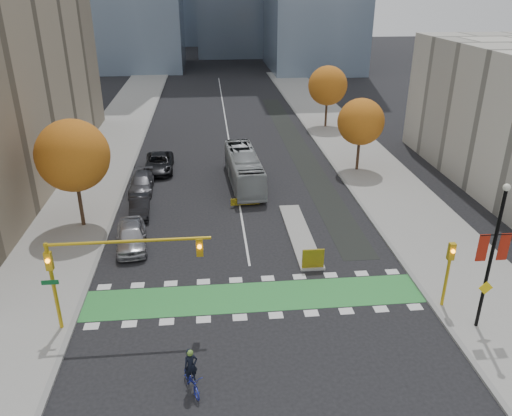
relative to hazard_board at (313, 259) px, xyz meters
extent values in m
plane|color=black|center=(-4.00, -4.20, -0.80)|extent=(300.00, 300.00, 0.00)
cube|color=gray|center=(-17.50, 15.80, -0.73)|extent=(7.00, 120.00, 0.15)
cube|color=gray|center=(9.50, 15.80, -0.73)|extent=(7.00, 120.00, 0.15)
cube|color=gray|center=(-14.00, 15.80, -0.73)|extent=(0.30, 120.00, 0.16)
cube|color=gray|center=(6.00, 15.80, -0.73)|extent=(0.30, 120.00, 0.16)
cube|color=#2C8738|center=(-4.00, -2.70, -0.79)|extent=(20.00, 3.00, 0.01)
cube|color=silver|center=(-4.00, 35.80, -0.80)|extent=(0.15, 70.00, 0.01)
cube|color=black|center=(3.50, 25.80, -0.80)|extent=(2.50, 50.00, 0.01)
cube|color=gray|center=(0.00, 4.80, -0.72)|extent=(1.60, 10.00, 0.16)
cube|color=yellow|center=(0.00, 0.00, 0.00)|extent=(1.40, 0.12, 1.30)
cylinder|color=#332114|center=(-16.00, 7.80, 1.82)|extent=(0.28, 0.28, 5.25)
sphere|color=#9A5712|center=(-16.00, 7.80, 4.83)|extent=(5.20, 5.20, 5.20)
cylinder|color=#332114|center=(8.00, 17.80, 1.47)|extent=(0.28, 0.28, 4.55)
sphere|color=#9A5712|center=(8.00, 17.80, 4.08)|extent=(4.40, 4.40, 4.40)
cylinder|color=#332114|center=(8.50, 33.80, 1.65)|extent=(0.28, 0.28, 4.90)
sphere|color=#9A5712|center=(8.50, 33.80, 4.45)|extent=(4.80, 4.80, 4.80)
cylinder|color=#BF9914|center=(-14.50, -4.70, 1.80)|extent=(0.20, 0.20, 5.20)
cylinder|color=#BF9914|center=(-10.50, -4.70, 4.30)|extent=(8.20, 0.16, 0.16)
cube|color=#BF9914|center=(-14.50, -4.70, 3.40)|extent=(0.35, 0.28, 1.00)
sphere|color=orange|center=(-14.50, -4.88, 3.50)|extent=(0.22, 0.22, 0.22)
cube|color=#BF9914|center=(-7.00, -4.70, 3.80)|extent=(0.35, 0.28, 1.00)
sphere|color=orange|center=(-7.00, -4.88, 3.90)|extent=(0.22, 0.22, 0.22)
cube|color=#0C5926|center=(-14.50, -5.10, 2.40)|extent=(0.85, 0.04, 0.25)
cylinder|color=#BF9914|center=(6.50, -4.70, 1.20)|extent=(0.18, 0.18, 4.00)
cube|color=#BF9914|center=(6.50, -4.70, 2.80)|extent=(0.35, 0.28, 1.00)
sphere|color=orange|center=(6.50, -4.88, 2.90)|extent=(0.22, 0.22, 0.22)
cylinder|color=black|center=(7.50, -6.70, 3.20)|extent=(0.18, 0.18, 8.00)
sphere|color=silver|center=(7.50, -6.70, 7.30)|extent=(0.36, 0.36, 0.36)
cylinder|color=black|center=(7.50, -6.70, 4.80)|extent=(1.60, 0.06, 0.06)
cube|color=#A6200F|center=(6.95, -6.70, 4.10)|extent=(0.55, 0.03, 1.50)
cube|color=#A6200F|center=(8.05, -6.70, 4.10)|extent=(0.55, 0.03, 1.50)
cube|color=yellow|center=(7.50, -6.82, 1.80)|extent=(0.78, 0.04, 0.78)
imported|color=navy|center=(-7.51, -9.71, -0.29)|extent=(1.32, 2.05, 1.02)
imported|color=black|center=(-7.51, -9.71, 0.57)|extent=(0.74, 0.61, 1.73)
sphere|color=#597F2D|center=(-7.51, -9.71, 1.29)|extent=(0.29, 0.29, 0.29)
imported|color=#9FA4A6|center=(-3.26, 15.37, 0.68)|extent=(3.09, 10.75, 2.96)
imported|color=#9F9EA4|center=(-11.95, 4.19, 0.06)|extent=(2.65, 5.27, 1.72)
imported|color=black|center=(-12.00, 9.59, -0.10)|extent=(1.83, 4.36, 1.40)
imported|color=#4D4C51|center=(-12.40, 14.59, -0.08)|extent=(2.15, 5.00, 1.44)
imported|color=black|center=(-11.25, 19.59, 0.01)|extent=(2.85, 5.88, 1.61)
camera|label=1|loc=(-6.30, -27.11, 16.07)|focal=35.00mm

